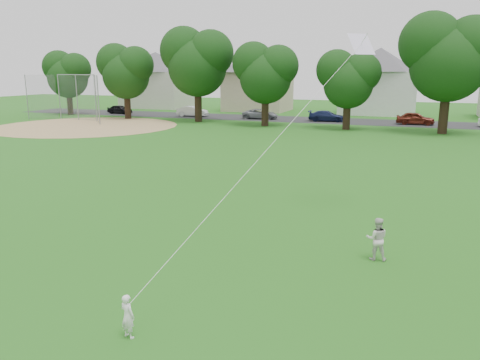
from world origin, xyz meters
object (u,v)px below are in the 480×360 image
at_px(older_boy, 377,239).
at_px(baseball_backstop, 73,98).
at_px(kite, 278,137).
at_px(toddler, 128,316).

relative_size(older_boy, baseball_backstop, 0.11).
bearing_deg(kite, older_boy, 10.51).
height_order(kite, baseball_backstop, kite).
xyz_separation_m(toddler, kite, (1.53, 5.48, 3.02)).
bearing_deg(toddler, kite, -90.99).
bearing_deg(toddler, baseball_backstop, -34.36).
xyz_separation_m(kite, baseball_backstop, (-32.13, 29.68, -1.01)).
bearing_deg(baseball_backstop, kite, -42.73).
relative_size(toddler, kite, 0.07).
bearing_deg(older_boy, baseball_backstop, -49.65).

